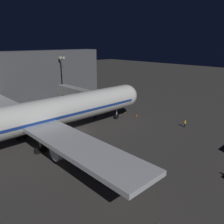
% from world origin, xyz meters
% --- Properties ---
extents(ground_plane, '(320.00, 320.00, 0.00)m').
position_xyz_m(ground_plane, '(0.00, 0.00, 0.00)').
color(ground_plane, '#383533').
extents(airliner_at_gate, '(55.76, 63.09, 18.05)m').
position_xyz_m(airliner_at_gate, '(0.00, 12.87, 5.56)').
color(airliner_at_gate, silver).
rests_on(airliner_at_gate, ground_plane).
extents(jet_bridge, '(17.84, 3.40, 7.21)m').
position_xyz_m(jet_bridge, '(9.86, -7.71, 5.67)').
color(jet_bridge, '#9E9E99').
rests_on(jet_bridge, ground_plane).
extents(apron_floodlight_mast, '(2.90, 0.50, 14.83)m').
position_xyz_m(apron_floodlight_mast, '(25.50, -11.71, 8.80)').
color(apron_floodlight_mast, '#59595E').
rests_on(apron_floodlight_mast, ground_plane).
extents(ground_crew_marshaller_fwd, '(0.40, 0.40, 1.81)m').
position_xyz_m(ground_crew_marshaller_fwd, '(-15.50, -18.98, 1.00)').
color(ground_crew_marshaller_fwd, black).
rests_on(ground_crew_marshaller_fwd, ground_plane).
extents(traffic_cone_nose_port, '(0.36, 0.36, 0.55)m').
position_xyz_m(traffic_cone_nose_port, '(-2.20, -17.08, 0.28)').
color(traffic_cone_nose_port, orange).
rests_on(traffic_cone_nose_port, ground_plane).
extents(traffic_cone_nose_starboard, '(0.36, 0.36, 0.55)m').
position_xyz_m(traffic_cone_nose_starboard, '(2.20, -17.08, 0.28)').
color(traffic_cone_nose_starboard, orange).
rests_on(traffic_cone_nose_starboard, ground_plane).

